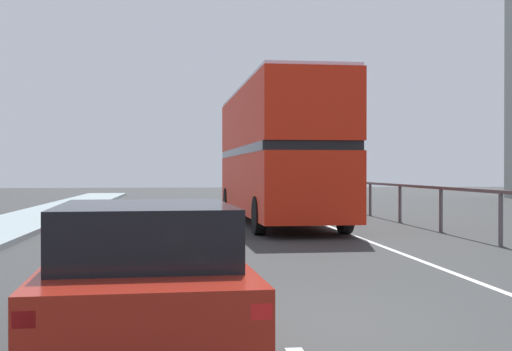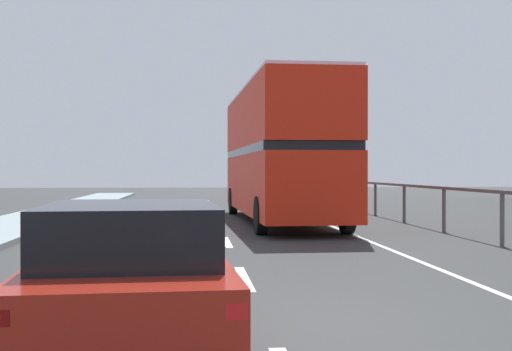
{
  "view_description": "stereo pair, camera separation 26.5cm",
  "coord_description": "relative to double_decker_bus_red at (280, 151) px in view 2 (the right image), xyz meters",
  "views": [
    {
      "loc": [
        -1.04,
        -7.17,
        1.67
      ],
      "look_at": [
        0.61,
        7.92,
        1.56
      ],
      "focal_mm": 48.09,
      "sensor_mm": 36.0,
      "label": 1
    },
    {
      "loc": [
        -0.78,
        -7.2,
        1.67
      ],
      "look_at": [
        0.61,
        7.92,
        1.56
      ],
      "focal_mm": 48.09,
      "sensor_mm": 36.0,
      "label": 2
    }
  ],
  "objects": [
    {
      "name": "ground_plane",
      "position": [
        -1.99,
        -14.58,
        -2.35
      ],
      "size": [
        74.91,
        120.0,
        0.1
      ],
      "primitive_type": "cube",
      "color": "#2F3030"
    },
    {
      "name": "lane_paint_markings",
      "position": [
        0.06,
        -5.7,
        -2.3
      ],
      "size": [
        3.49,
        46.0,
        0.01
      ],
      "color": "silver",
      "rests_on": "ground"
    },
    {
      "name": "bridge_side_railing",
      "position": [
        3.98,
        -5.58,
        -1.31
      ],
      "size": [
        0.1,
        42.0,
        1.23
      ],
      "color": "#554E52",
      "rests_on": "ground"
    },
    {
      "name": "double_decker_bus_red",
      "position": [
        0.0,
        0.0,
        0.0
      ],
      "size": [
        2.83,
        11.49,
        4.29
      ],
      "rotation": [
        0.0,
        0.0,
        0.03
      ],
      "color": "red",
      "rests_on": "ground"
    },
    {
      "name": "hatchback_car_near",
      "position": [
        -3.39,
        -14.9,
        -1.65
      ],
      "size": [
        2.07,
        4.26,
        1.34
      ],
      "rotation": [
        0.0,
        0.0,
        0.06
      ],
      "color": "maroon",
      "rests_on": "ground"
    }
  ]
}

